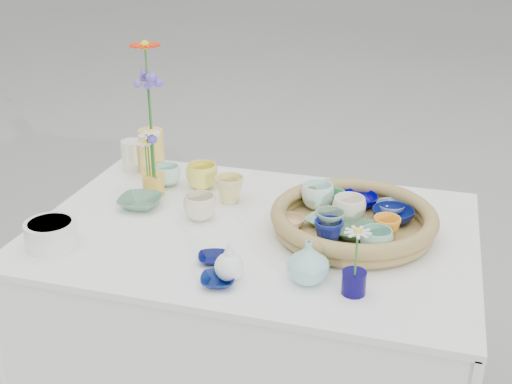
# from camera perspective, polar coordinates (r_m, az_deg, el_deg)

# --- Properties ---
(wicker_tray) EXTENTS (0.47, 0.47, 0.08)m
(wicker_tray) POSITION_cam_1_polar(r_m,az_deg,el_deg) (1.85, 8.65, -2.51)
(wicker_tray) COLOR brown
(wicker_tray) RESTS_ON display_table
(tray_ceramic_0) EXTENTS (0.15, 0.15, 0.04)m
(tray_ceramic_0) POSITION_cam_1_polar(r_m,az_deg,el_deg) (1.98, 9.13, -0.75)
(tray_ceramic_0) COLOR #030076
(tray_ceramic_0) RESTS_ON wicker_tray
(tray_ceramic_1) EXTENTS (0.15, 0.15, 0.04)m
(tray_ceramic_1) POSITION_cam_1_polar(r_m,az_deg,el_deg) (1.90, 12.07, -2.05)
(tray_ceramic_1) COLOR #091250
(tray_ceramic_1) RESTS_ON wicker_tray
(tray_ceramic_2) EXTENTS (0.08, 0.08, 0.07)m
(tray_ceramic_2) POSITION_cam_1_polar(r_m,az_deg,el_deg) (1.78, 11.52, -3.23)
(tray_ceramic_2) COLOR orange
(tray_ceramic_2) RESTS_ON wicker_tray
(tray_ceramic_3) EXTENTS (0.14, 0.14, 0.03)m
(tray_ceramic_3) POSITION_cam_1_polar(r_m,az_deg,el_deg) (1.80, 8.85, -3.47)
(tray_ceramic_3) COLOR #46754E
(tray_ceramic_3) RESTS_ON wicker_tray
(tray_ceramic_4) EXTENTS (0.08, 0.08, 0.08)m
(tray_ceramic_4) POSITION_cam_1_polar(r_m,az_deg,el_deg) (1.77, 6.58, -2.87)
(tray_ceramic_4) COLOR gray
(tray_ceramic_4) RESTS_ON wicker_tray
(tray_ceramic_5) EXTENTS (0.12, 0.12, 0.02)m
(tray_ceramic_5) POSITION_cam_1_polar(r_m,az_deg,el_deg) (1.85, 5.98, -2.61)
(tray_ceramic_5) COLOR #7CC2A6
(tray_ceramic_5) RESTS_ON wicker_tray
(tray_ceramic_6) EXTENTS (0.11, 0.11, 0.08)m
(tray_ceramic_6) POSITION_cam_1_polar(r_m,az_deg,el_deg) (1.94, 5.50, -0.37)
(tray_ceramic_6) COLOR #CEFAEA
(tray_ceramic_6) RESTS_ON wicker_tray
(tray_ceramic_7) EXTENTS (0.11, 0.11, 0.08)m
(tray_ceramic_7) POSITION_cam_1_polar(r_m,az_deg,el_deg) (1.87, 8.27, -1.54)
(tray_ceramic_7) COLOR white
(tray_ceramic_7) RESTS_ON wicker_tray
(tray_ceramic_8) EXTENTS (0.11, 0.11, 0.03)m
(tray_ceramic_8) POSITION_cam_1_polar(r_m,az_deg,el_deg) (1.96, 11.91, -1.34)
(tray_ceramic_8) COLOR #7D99CB
(tray_ceramic_8) RESTS_ON wicker_tray
(tray_ceramic_9) EXTENTS (0.11, 0.11, 0.07)m
(tray_ceramic_9) POSITION_cam_1_polar(r_m,az_deg,el_deg) (1.73, 6.45, -3.62)
(tray_ceramic_9) COLOR navy
(tray_ceramic_9) RESTS_ON wicker_tray
(tray_ceramic_10) EXTENTS (0.11, 0.11, 0.03)m
(tray_ceramic_10) POSITION_cam_1_polar(r_m,az_deg,el_deg) (1.83, 2.98, -2.70)
(tray_ceramic_10) COLOR #DAAF78
(tray_ceramic_10) RESTS_ON wicker_tray
(tray_ceramic_11) EXTENTS (0.09, 0.09, 0.07)m
(tray_ceramic_11) POSITION_cam_1_polar(r_m,az_deg,el_deg) (1.71, 10.65, -4.33)
(tray_ceramic_11) COLOR #80BDA6
(tray_ceramic_11) RESTS_ON wicker_tray
(tray_ceramic_12) EXTENTS (0.07, 0.07, 0.05)m
(tray_ceramic_12) POSITION_cam_1_polar(r_m,az_deg,el_deg) (1.95, 7.05, -0.65)
(tray_ceramic_12) COLOR #3E9F5B
(tray_ceramic_12) RESTS_ON wicker_tray
(loose_ceramic_0) EXTENTS (0.11, 0.11, 0.08)m
(loose_ceramic_0) POSITION_cam_1_polar(r_m,az_deg,el_deg) (2.12, -4.81, 1.41)
(loose_ceramic_0) COLOR #EDE051
(loose_ceramic_0) RESTS_ON display_table
(loose_ceramic_1) EXTENTS (0.11, 0.11, 0.09)m
(loose_ceramic_1) POSITION_cam_1_polar(r_m,az_deg,el_deg) (2.01, -2.37, 0.24)
(loose_ceramic_1) COLOR #DBCF76
(loose_ceramic_1) RESTS_ON display_table
(loose_ceramic_2) EXTENTS (0.14, 0.14, 0.03)m
(loose_ceramic_2) POSITION_cam_1_polar(r_m,az_deg,el_deg) (2.02, -10.25, -0.89)
(loose_ceramic_2) COLOR #4D7B5E
(loose_ceramic_2) RESTS_ON display_table
(loose_ceramic_3) EXTENTS (0.10, 0.10, 0.08)m
(loose_ceramic_3) POSITION_cam_1_polar(r_m,az_deg,el_deg) (1.91, -5.01, -1.35)
(loose_ceramic_3) COLOR beige
(loose_ceramic_3) RESTS_ON display_table
(loose_ceramic_4) EXTENTS (0.10, 0.10, 0.02)m
(loose_ceramic_4) POSITION_cam_1_polar(r_m,az_deg,el_deg) (1.70, -3.85, -5.91)
(loose_ceramic_4) COLOR #050B46
(loose_ceramic_4) RESTS_ON display_table
(loose_ceramic_5) EXTENTS (0.11, 0.11, 0.07)m
(loose_ceramic_5) POSITION_cam_1_polar(r_m,az_deg,el_deg) (2.16, -7.88, 1.48)
(loose_ceramic_5) COLOR #B0E4D1
(loose_ceramic_5) RESTS_ON display_table
(loose_ceramic_6) EXTENTS (0.11, 0.11, 0.02)m
(loose_ceramic_6) POSITION_cam_1_polar(r_m,az_deg,el_deg) (1.60, -3.40, -7.86)
(loose_ceramic_6) COLOR #081854
(loose_ceramic_6) RESTS_ON display_table
(fluted_bowl) EXTENTS (0.15, 0.15, 0.07)m
(fluted_bowl) POSITION_cam_1_polar(r_m,az_deg,el_deg) (1.84, -17.74, -3.60)
(fluted_bowl) COLOR silver
(fluted_bowl) RESTS_ON display_table
(bud_vase_paleblue) EXTENTS (0.10, 0.10, 0.11)m
(bud_vase_paleblue) POSITION_cam_1_polar(r_m,az_deg,el_deg) (1.59, -2.41, -6.04)
(bud_vase_paleblue) COLOR white
(bud_vase_paleblue) RESTS_ON display_table
(bud_vase_seafoam) EXTENTS (0.14, 0.14, 0.11)m
(bud_vase_seafoam) POSITION_cam_1_polar(r_m,az_deg,el_deg) (1.59, 4.65, -6.16)
(bud_vase_seafoam) COLOR #90CFC6
(bud_vase_seafoam) RESTS_ON display_table
(bud_vase_cobalt) EXTENTS (0.07, 0.07, 0.06)m
(bud_vase_cobalt) POSITION_cam_1_polar(r_m,az_deg,el_deg) (1.57, 8.70, -7.96)
(bud_vase_cobalt) COLOR #090344
(bud_vase_cobalt) RESTS_ON display_table
(single_daisy) EXTENTS (0.09, 0.09, 0.13)m
(single_daisy) POSITION_cam_1_polar(r_m,az_deg,el_deg) (1.52, 8.91, -5.44)
(single_daisy) COLOR white
(single_daisy) RESTS_ON bud_vase_cobalt
(tall_vase_yellow) EXTENTS (0.09, 0.09, 0.16)m
(tall_vase_yellow) POSITION_cam_1_polar(r_m,az_deg,el_deg) (2.24, -9.25, 3.50)
(tall_vase_yellow) COLOR #FAC84F
(tall_vase_yellow) RESTS_ON display_table
(gerbera) EXTENTS (0.12, 0.12, 0.31)m
(gerbera) POSITION_cam_1_polar(r_m,az_deg,el_deg) (2.18, -9.58, 9.05)
(gerbera) COLOR #F42700
(gerbera) RESTS_ON tall_vase_yellow
(hydrangea) EXTENTS (0.09, 0.09, 0.25)m
(hydrangea) POSITION_cam_1_polar(r_m,az_deg,el_deg) (2.18, -9.38, 7.57)
(hydrangea) COLOR #6557AB
(hydrangea) RESTS_ON tall_vase_yellow
(white_pitcher) EXTENTS (0.13, 0.11, 0.11)m
(white_pitcher) POSITION_cam_1_polar(r_m,az_deg,el_deg) (2.30, -10.89, 3.23)
(white_pitcher) COLOR #F0ECCC
(white_pitcher) RESTS_ON display_table
(daisy_cup) EXTENTS (0.09, 0.09, 0.07)m
(daisy_cup) POSITION_cam_1_polar(r_m,az_deg,el_deg) (2.09, -9.11, 0.67)
(daisy_cup) COLOR gold
(daisy_cup) RESTS_ON display_table
(daisy_posy) EXTENTS (0.11, 0.11, 0.16)m
(daisy_posy) POSITION_cam_1_polar(r_m,az_deg,el_deg) (2.03, -9.38, 3.60)
(daisy_posy) COLOR white
(daisy_posy) RESTS_ON daisy_cup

